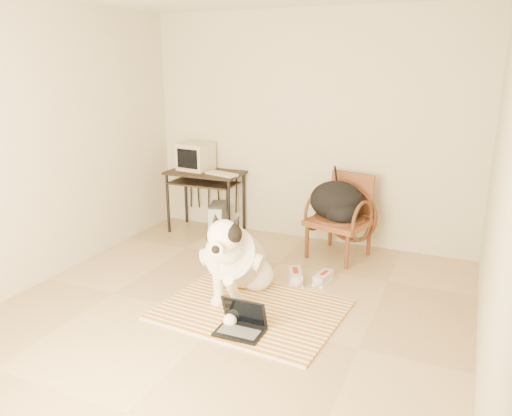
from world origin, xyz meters
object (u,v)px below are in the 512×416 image
Objects in this scene: computer_desk at (205,180)px; rattan_chair at (342,216)px; dog at (236,260)px; laptop at (242,324)px; crt_monitor at (196,157)px; pc_tower at (218,219)px; backpack at (337,203)px.

rattan_chair reaches higher than computer_desk.
dog is 1.55m from rattan_chair.
dog is 1.94m from computer_desk.
crt_monitor reaches higher than laptop.
pc_tower is 1.63m from rattan_chair.
laptop is at bearing -57.58° from pc_tower.
dog is 1.50m from backpack.
dog reaches higher than laptop.
computer_desk is 1.03× the size of rattan_chair.
rattan_chair is at bearing 81.46° from laptop.
crt_monitor reaches higher than dog.
rattan_chair is (1.80, -0.11, -0.21)m from computer_desk.
computer_desk is 1.81m from rattan_chair.
dog is 0.72m from laptop.
laptop is 0.84× the size of pc_tower.
pc_tower is (-1.31, 2.06, 0.11)m from laptop.
computer_desk is (-1.50, 2.10, 0.59)m from laptop.
laptop is 2.03m from backpack.
dog is 3.01× the size of crt_monitor.
computer_desk is 2.10× the size of pc_tower.
backpack reaches higher than pc_tower.
backpack is at bearing -5.19° from computer_desk.
laptop is 0.93× the size of crt_monitor.
dog is at bearing -113.09° from backpack.
rattan_chair is at bearing -2.64° from pc_tower.
pc_tower is at bearing 123.51° from dog.
computer_desk is at bearing 174.81° from backpack.
dog is 2.08× the size of backpack.
pc_tower reaches higher than laptop.
dog is 1.34× the size of rattan_chair.
pc_tower is 1.63m from backpack.
computer_desk is 0.33m from crt_monitor.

